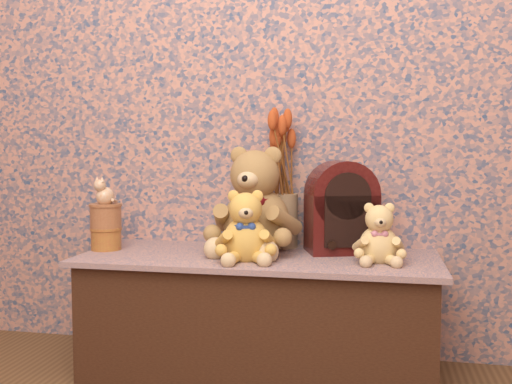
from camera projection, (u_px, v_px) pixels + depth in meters
display_shelf at (259, 314)px, 2.22m from camera, size 1.32×0.54×0.45m
teddy_large at (257, 196)px, 2.26m from camera, size 0.39×0.45×0.43m
teddy_medium at (246, 223)px, 2.09m from camera, size 0.27×0.30×0.27m
teddy_small at (379, 230)px, 2.05m from camera, size 0.20×0.23×0.22m
cathedral_radio at (341, 207)px, 2.25m from camera, size 0.30×0.25×0.35m
ceramic_vase at (282, 220)px, 2.37m from camera, size 0.15×0.15×0.22m
dried_stalks at (282, 146)px, 2.35m from camera, size 0.21×0.21×0.39m
biscuit_tin_lower at (106, 239)px, 2.31m from camera, size 0.13×0.13×0.08m
biscuit_tin_upper at (106, 216)px, 2.30m from camera, size 0.16×0.16×0.09m
cat_figurine at (105, 190)px, 2.30m from camera, size 0.11×0.11×0.11m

